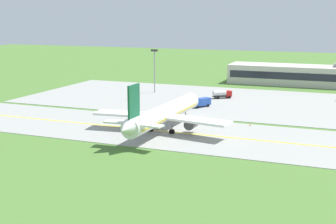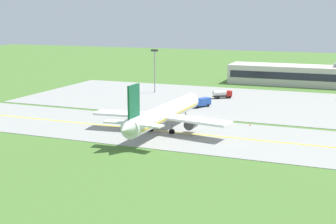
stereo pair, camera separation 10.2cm
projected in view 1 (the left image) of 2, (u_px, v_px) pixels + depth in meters
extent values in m
plane|color=#47702D|center=(168.00, 132.00, 104.73)|extent=(500.00, 500.00, 0.00)
cube|color=gray|center=(168.00, 132.00, 104.72)|extent=(240.00, 28.00, 0.10)
cube|color=gray|center=(249.00, 103.00, 139.43)|extent=(140.00, 52.00, 0.10)
cube|color=yellow|center=(168.00, 131.00, 104.71)|extent=(220.00, 0.60, 0.01)
cylinder|color=white|center=(165.00, 113.00, 104.84)|extent=(5.18, 34.12, 4.00)
cone|color=white|center=(193.00, 100.00, 121.19)|extent=(3.89, 2.73, 3.80)
cone|color=white|center=(126.00, 129.00, 88.23)|extent=(3.51, 3.32, 3.40)
cube|color=gold|center=(165.00, 115.00, 104.95)|extent=(5.16, 31.40, 0.36)
cube|color=#1E232D|center=(190.00, 98.00, 119.07)|extent=(3.46, 1.92, 0.70)
cube|color=white|center=(127.00, 114.00, 106.27)|extent=(15.42, 6.35, 0.50)
cylinder|color=#47474C|center=(139.00, 119.00, 107.58)|extent=(2.42, 3.48, 2.30)
cylinder|color=black|center=(142.00, 117.00, 109.01)|extent=(2.11, 0.32, 2.10)
cube|color=white|center=(197.00, 120.00, 99.67)|extent=(15.61, 7.33, 0.50)
cylinder|color=#47474C|center=(191.00, 124.00, 102.53)|extent=(2.42, 3.48, 2.30)
cylinder|color=black|center=(194.00, 122.00, 103.97)|extent=(2.11, 0.32, 2.10)
cube|color=#145938|center=(134.00, 101.00, 90.29)|extent=(0.55, 4.41, 6.50)
cube|color=white|center=(119.00, 122.00, 92.27)|extent=(6.15, 2.81, 0.30)
cube|color=white|center=(148.00, 125.00, 89.78)|extent=(6.28, 3.21, 0.30)
cylinder|color=slate|center=(185.00, 114.00, 117.10)|extent=(0.24, 0.24, 1.65)
cylinder|color=black|center=(185.00, 117.00, 117.27)|extent=(0.39, 1.11, 1.10)
cylinder|color=slate|center=(151.00, 126.00, 104.63)|extent=(0.24, 0.24, 1.65)
cylinder|color=black|center=(150.00, 129.00, 104.91)|extent=(0.39, 1.11, 1.10)
cylinder|color=black|center=(152.00, 129.00, 104.70)|extent=(0.39, 1.11, 1.10)
cylinder|color=slate|center=(172.00, 128.00, 102.62)|extent=(0.24, 0.24, 1.65)
cylinder|color=black|center=(171.00, 131.00, 102.89)|extent=(0.39, 1.11, 1.10)
cylinder|color=black|center=(173.00, 132.00, 102.68)|extent=(0.39, 1.11, 1.10)
cube|color=#264CA5|center=(196.00, 103.00, 131.05)|extent=(2.63, 2.56, 1.80)
cube|color=#1E232D|center=(194.00, 102.00, 130.52)|extent=(1.65, 1.02, 0.81)
cube|color=#264CA5|center=(203.00, 101.00, 132.86)|extent=(3.92, 4.69, 2.00)
cylinder|color=orange|center=(196.00, 100.00, 130.85)|extent=(0.20, 0.20, 0.18)
cylinder|color=black|center=(198.00, 107.00, 130.50)|extent=(0.71, 0.93, 0.90)
cylinder|color=black|center=(193.00, 106.00, 132.03)|extent=(0.71, 0.93, 0.90)
cylinder|color=black|center=(208.00, 106.00, 132.81)|extent=(0.71, 0.93, 0.90)
cylinder|color=black|center=(203.00, 105.00, 134.41)|extent=(0.71, 0.93, 0.90)
cube|color=red|center=(228.00, 94.00, 146.88)|extent=(2.64, 2.68, 1.80)
cube|color=#1E232D|center=(230.00, 92.00, 147.01)|extent=(1.20, 1.54, 0.81)
cylinder|color=silver|center=(219.00, 93.00, 146.03)|extent=(4.44, 3.97, 1.80)
cube|color=#383838|center=(219.00, 96.00, 146.25)|extent=(4.62, 4.21, 0.24)
cylinder|color=orange|center=(228.00, 90.00, 146.67)|extent=(0.20, 0.20, 0.18)
cylinder|color=black|center=(227.00, 96.00, 148.03)|extent=(0.90, 0.78, 0.90)
cylinder|color=black|center=(229.00, 97.00, 146.15)|extent=(0.90, 0.78, 0.90)
cylinder|color=black|center=(216.00, 97.00, 147.07)|extent=(0.90, 0.78, 0.90)
cylinder|color=black|center=(218.00, 98.00, 145.09)|extent=(0.90, 0.78, 0.90)
cube|color=beige|center=(306.00, 76.00, 173.77)|extent=(57.30, 13.99, 7.31)
cube|color=#1E232D|center=(304.00, 77.00, 167.27)|extent=(55.00, 0.10, 2.63)
cylinder|color=gray|center=(154.00, 72.00, 156.19)|extent=(0.36, 0.36, 14.00)
cube|color=#333333|center=(154.00, 50.00, 154.68)|extent=(2.40, 0.50, 0.70)
cone|color=orange|center=(212.00, 121.00, 114.29)|extent=(0.44, 0.44, 0.60)
cone|color=orange|center=(250.00, 125.00, 110.25)|extent=(0.44, 0.44, 0.60)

